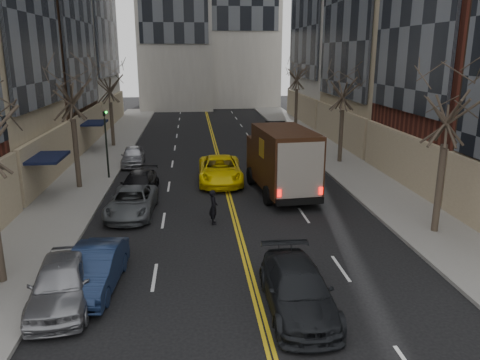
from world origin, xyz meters
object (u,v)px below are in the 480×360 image
(taxi, at_px, (220,170))
(pedestrian, at_px, (213,207))
(observer_sedan, at_px, (298,289))
(ups_truck, at_px, (282,161))

(taxi, bearing_deg, pedestrian, -94.78)
(observer_sedan, bearing_deg, ups_truck, 82.07)
(pedestrian, bearing_deg, taxi, -8.34)
(ups_truck, distance_m, pedestrian, 6.24)
(pedestrian, bearing_deg, ups_truck, -44.68)
(ups_truck, bearing_deg, taxi, 134.32)
(ups_truck, height_order, pedestrian, ups_truck)
(observer_sedan, bearing_deg, pedestrian, 106.33)
(taxi, height_order, pedestrian, pedestrian)
(observer_sedan, relative_size, taxi, 0.87)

